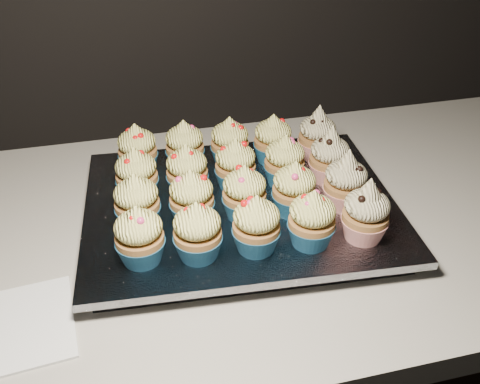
{
  "coord_description": "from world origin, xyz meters",
  "views": [
    {
      "loc": [
        -0.26,
        1.06,
        1.39
      ],
      "look_at": [
        -0.1,
        1.69,
        0.95
      ],
      "focal_mm": 40.0,
      "sensor_mm": 36.0,
      "label": 1
    }
  ],
  "objects": [
    {
      "name": "worktop",
      "position": [
        0.0,
        1.7,
        0.88
      ],
      "size": [
        2.44,
        0.64,
        0.04
      ],
      "primitive_type": "cube",
      "color": "beige",
      "rests_on": "cabinet"
    },
    {
      "name": "napkin",
      "position": [
        -0.42,
        1.54,
        0.9
      ],
      "size": [
        0.15,
        0.15,
        0.0
      ],
      "primitive_type": "cube",
      "rotation": [
        0.0,
        0.0,
        0.1
      ],
      "color": "white",
      "rests_on": "worktop"
    },
    {
      "name": "baking_tray",
      "position": [
        -0.1,
        1.69,
        0.91
      ],
      "size": [
        0.44,
        0.35,
        0.02
      ],
      "primitive_type": "cube",
      "rotation": [
        0.0,
        0.0,
        -0.08
      ],
      "color": "black",
      "rests_on": "worktop"
    },
    {
      "name": "foil_lining",
      "position": [
        -0.1,
        1.69,
        0.93
      ],
      "size": [
        0.48,
        0.39,
        0.01
      ],
      "primitive_type": "cube",
      "rotation": [
        0.0,
        0.0,
        -0.08
      ],
      "color": "silver",
      "rests_on": "baking_tray"
    },
    {
      "name": "cupcake_0",
      "position": [
        -0.26,
        1.59,
        0.97
      ],
      "size": [
        0.06,
        0.06,
        0.08
      ],
      "color": "#1B5983",
      "rests_on": "foil_lining"
    },
    {
      "name": "cupcake_1",
      "position": [
        -0.18,
        1.58,
        0.97
      ],
      "size": [
        0.06,
        0.06,
        0.08
      ],
      "color": "#1B5983",
      "rests_on": "foil_lining"
    },
    {
      "name": "cupcake_2",
      "position": [
        -0.11,
        1.58,
        0.97
      ],
      "size": [
        0.06,
        0.06,
        0.08
      ],
      "color": "#1B5983",
      "rests_on": "foil_lining"
    },
    {
      "name": "cupcake_3",
      "position": [
        -0.04,
        1.57,
        0.97
      ],
      "size": [
        0.06,
        0.06,
        0.08
      ],
      "color": "#1B5983",
      "rests_on": "foil_lining"
    },
    {
      "name": "cupcake_4",
      "position": [
        0.04,
        1.57,
        0.97
      ],
      "size": [
        0.06,
        0.06,
        0.1
      ],
      "color": "red",
      "rests_on": "foil_lining"
    },
    {
      "name": "cupcake_5",
      "position": [
        -0.25,
        1.67,
        0.97
      ],
      "size": [
        0.06,
        0.06,
        0.08
      ],
      "color": "#1B5983",
      "rests_on": "foil_lining"
    },
    {
      "name": "cupcake_6",
      "position": [
        -0.18,
        1.66,
        0.97
      ],
      "size": [
        0.06,
        0.06,
        0.08
      ],
      "color": "#1B5983",
      "rests_on": "foil_lining"
    },
    {
      "name": "cupcake_7",
      "position": [
        -0.11,
        1.65,
        0.97
      ],
      "size": [
        0.06,
        0.06,
        0.08
      ],
      "color": "#1B5983",
      "rests_on": "foil_lining"
    },
    {
      "name": "cupcake_8",
      "position": [
        -0.04,
        1.65,
        0.97
      ],
      "size": [
        0.06,
        0.06,
        0.08
      ],
      "color": "#1B5983",
      "rests_on": "foil_lining"
    },
    {
      "name": "cupcake_9",
      "position": [
        0.04,
        1.64,
        0.97
      ],
      "size": [
        0.06,
        0.06,
        0.1
      ],
      "color": "red",
      "rests_on": "foil_lining"
    },
    {
      "name": "cupcake_10",
      "position": [
        -0.25,
        1.74,
        0.97
      ],
      "size": [
        0.06,
        0.06,
        0.08
      ],
      "color": "#1B5983",
      "rests_on": "foil_lining"
    },
    {
      "name": "cupcake_11",
      "position": [
        -0.17,
        1.73,
        0.97
      ],
      "size": [
        0.06,
        0.06,
        0.08
      ],
      "color": "#1B5983",
      "rests_on": "foil_lining"
    },
    {
      "name": "cupcake_12",
      "position": [
        -0.1,
        1.73,
        0.97
      ],
      "size": [
        0.06,
        0.06,
        0.08
      ],
      "color": "#1B5983",
      "rests_on": "foil_lining"
    },
    {
      "name": "cupcake_13",
      "position": [
        -0.02,
        1.72,
        0.97
      ],
      "size": [
        0.06,
        0.06,
        0.08
      ],
      "color": "#1B5983",
      "rests_on": "foil_lining"
    },
    {
      "name": "cupcake_14",
      "position": [
        0.05,
        1.71,
        0.97
      ],
      "size": [
        0.06,
        0.06,
        0.1
      ],
      "color": "red",
      "rests_on": "foil_lining"
    },
    {
      "name": "cupcake_15",
      "position": [
        -0.24,
        1.81,
        0.97
      ],
      "size": [
        0.06,
        0.06,
        0.08
      ],
      "color": "#1B5983",
      "rests_on": "foil_lining"
    },
    {
      "name": "cupcake_16",
      "position": [
        -0.17,
        1.81,
        0.97
      ],
      "size": [
        0.06,
        0.06,
        0.08
      ],
      "color": "#1B5983",
      "rests_on": "foil_lining"
    },
    {
      "name": "cupcake_17",
      "position": [
        -0.09,
        1.8,
        0.97
      ],
      "size": [
        0.06,
        0.06,
        0.08
      ],
      "color": "#1B5983",
      "rests_on": "foil_lining"
    },
    {
      "name": "cupcake_18",
      "position": [
        -0.02,
        1.79,
        0.97
      ],
      "size": [
        0.06,
        0.06,
        0.08
      ],
      "color": "#1B5983",
      "rests_on": "foil_lining"
    },
    {
      "name": "cupcake_19",
      "position": [
        0.05,
        1.79,
        0.97
      ],
      "size": [
        0.06,
        0.06,
        0.1
      ],
      "color": "red",
      "rests_on": "foil_lining"
    }
  ]
}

